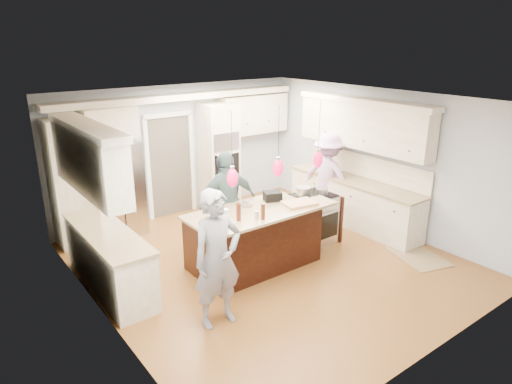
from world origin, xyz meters
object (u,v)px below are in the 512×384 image
kitchen_island (254,238)px  person_bar_end (218,259)px  refrigerator (116,189)px  person_far_left (224,201)px  island_range (313,218)px

kitchen_island → person_bar_end: bearing=-143.1°
refrigerator → person_bar_end: 3.57m
refrigerator → person_far_left: 2.09m
refrigerator → person_bar_end: (-0.03, -3.57, 0.03)m
refrigerator → island_range: 3.71m
refrigerator → person_far_left: (1.35, -1.60, -0.06)m
refrigerator → person_far_left: refrigerator is taller
kitchen_island → person_far_left: person_far_left is taller
person_bar_end → kitchen_island: bearing=39.2°
refrigerator → person_bar_end: bearing=-90.5°
person_bar_end → person_far_left: size_ratio=1.10×
island_range → person_far_left: size_ratio=0.55×
refrigerator → person_far_left: size_ratio=1.07×
island_range → person_far_left: (-1.36, 0.89, 0.39)m
refrigerator → kitchen_island: 2.91m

